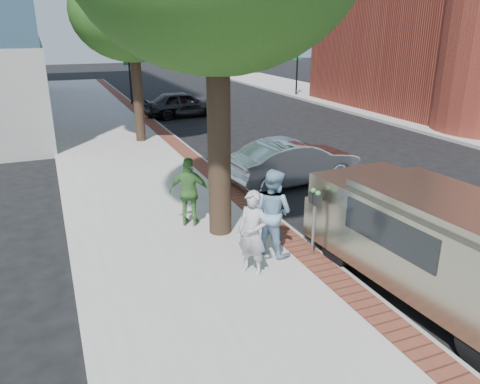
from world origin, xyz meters
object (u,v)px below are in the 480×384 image
person_officer (272,212)px  person_green (190,192)px  parking_meter (315,209)px  person_gray (252,233)px  bg_car (183,104)px  van (430,239)px  sedan_silver (295,162)px

person_officer → person_green: bearing=1.6°
parking_meter → person_green: size_ratio=0.87×
person_officer → person_gray: bearing=103.2°
person_officer → bg_car: size_ratio=0.45×
person_gray → person_officer: 0.99m
van → parking_meter: bearing=122.1°
parking_meter → person_officer: size_ratio=0.79×
person_gray → person_officer: size_ratio=0.91×
person_green → bg_car: size_ratio=0.41×
sedan_silver → bg_car: (-0.08, 12.62, 0.00)m
person_gray → bg_car: 17.96m
sedan_silver → van: bearing=167.4°
person_green → parking_meter: bearing=155.1°
van → bg_car: bearing=83.8°
person_officer → person_green: (-1.18, 2.09, -0.08)m
sedan_silver → parking_meter: bearing=150.1°
parking_meter → person_green: bearing=127.2°
person_gray → person_officer: person_officer is taller
person_gray → person_green: person_green is taller
sedan_silver → bg_car: same height
person_officer → sedan_silver: (2.91, 4.34, -0.37)m
sedan_silver → person_gray: bearing=138.3°
parking_meter → person_officer: (-0.74, 0.44, -0.13)m
parking_meter → person_gray: (-1.49, -0.20, -0.21)m
parking_meter → van: van is taller
person_gray → van: van is taller
sedan_silver → van: van is taller
person_gray → person_green: bearing=153.7°
person_officer → van: person_officer is taller
person_officer → sedan_silver: person_officer is taller
parking_meter → person_gray: person_gray is taller
bg_car → person_gray: bearing=164.6°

